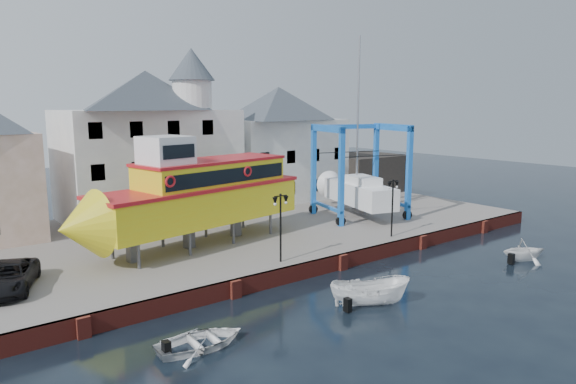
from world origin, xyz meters
TOP-DOWN VIEW (x-y plane):
  - ground at (0.00, 0.00)m, footprint 140.00×140.00m
  - hardstanding at (0.00, 11.00)m, footprint 44.00×22.00m
  - quay_wall at (-0.00, 0.10)m, footprint 44.00×0.47m
  - building_white_main at (-4.87, 18.39)m, footprint 14.00×8.30m
  - building_white_right at (9.00, 19.00)m, footprint 12.00×8.00m
  - shed_dark at (19.00, 17.00)m, footprint 8.00×7.00m
  - lamp_post_left at (-4.00, 1.20)m, footprint 1.12×0.32m
  - lamp_post_right at (6.00, 1.20)m, footprint 1.12×0.32m
  - tour_boat at (-6.95, 7.40)m, footprint 17.64×7.22m
  - travel_lift at (9.25, 8.34)m, footprint 8.20×10.25m
  - van at (-18.03, 5.71)m, footprint 4.10×5.68m
  - motorboat_a at (-2.92, -5.19)m, footprint 4.45×3.61m
  - motorboat_c at (11.20, -5.98)m, footprint 3.93×3.73m
  - motorboat_d at (-12.23, -4.10)m, footprint 4.12×3.07m

SIDE VIEW (x-z plane):
  - ground at x=0.00m, z-range 0.00..0.00m
  - motorboat_a at x=-2.92m, z-range -0.82..0.82m
  - motorboat_c at x=11.20m, z-range -0.81..0.81m
  - motorboat_d at x=-12.23m, z-range -0.41..0.41m
  - hardstanding at x=0.00m, z-range 0.00..1.00m
  - quay_wall at x=0.00m, z-range 0.00..1.00m
  - van at x=-18.03m, z-range 1.00..2.44m
  - shed_dark at x=19.00m, z-range 1.00..5.00m
  - travel_lift at x=9.25m, z-range -4.01..11.01m
  - lamp_post_left at x=-4.00m, z-range 2.07..6.27m
  - lamp_post_right at x=6.00m, z-range 2.07..6.27m
  - tour_boat at x=-6.95m, z-range 0.79..8.27m
  - building_white_right at x=9.00m, z-range 1.00..12.20m
  - building_white_main at x=-4.87m, z-range 0.34..14.34m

